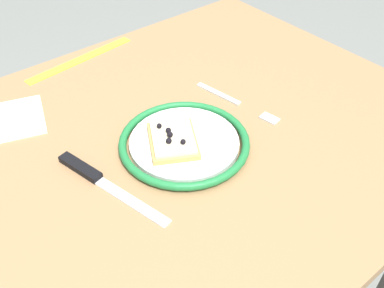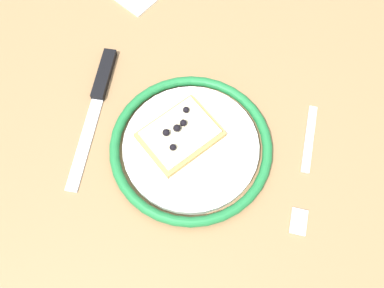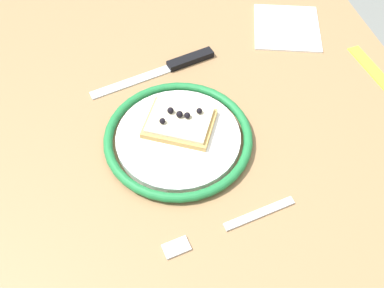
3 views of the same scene
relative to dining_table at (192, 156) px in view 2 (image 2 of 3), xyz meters
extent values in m
plane|color=slate|center=(0.00, 0.00, -0.66)|extent=(6.00, 6.00, 0.00)
cube|color=#936D47|center=(0.00, 0.00, 0.10)|extent=(1.07, 0.81, 0.03)
cylinder|color=#4C4742|center=(0.47, -0.34, -0.29)|extent=(0.05, 0.05, 0.74)
cylinder|color=white|center=(-0.01, 0.03, 0.12)|extent=(0.20, 0.20, 0.01)
torus|color=#1E7238|center=(-0.01, 0.03, 0.12)|extent=(0.24, 0.24, 0.01)
cube|color=tan|center=(0.01, 0.02, 0.13)|extent=(0.12, 0.13, 0.01)
cube|color=beige|center=(0.01, 0.02, 0.14)|extent=(0.11, 0.12, 0.01)
sphere|color=black|center=(0.01, 0.05, 0.14)|extent=(0.01, 0.01, 0.01)
sphere|color=black|center=(0.01, 0.01, 0.15)|extent=(0.01, 0.01, 0.01)
sphere|color=black|center=(0.01, -0.01, 0.14)|extent=(0.01, 0.01, 0.01)
sphere|color=black|center=(0.02, 0.04, 0.15)|extent=(0.01, 0.01, 0.01)
sphere|color=black|center=(0.01, 0.02, 0.15)|extent=(0.01, 0.01, 0.01)
cube|color=silver|center=(0.14, 0.08, 0.11)|extent=(0.05, 0.15, 0.00)
cube|color=black|center=(0.16, -0.03, 0.12)|extent=(0.04, 0.09, 0.01)
cube|color=silver|center=(-0.17, -0.05, 0.11)|extent=(0.03, 0.11, 0.00)
cube|color=silver|center=(-0.19, 0.08, 0.11)|extent=(0.03, 0.04, 0.00)
camera|label=1|loc=(0.35, 0.50, 0.64)|focal=41.03mm
camera|label=2|loc=(-0.10, 0.25, 0.67)|focal=38.28mm
camera|label=3|loc=(-0.43, 0.11, 0.67)|focal=40.76mm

